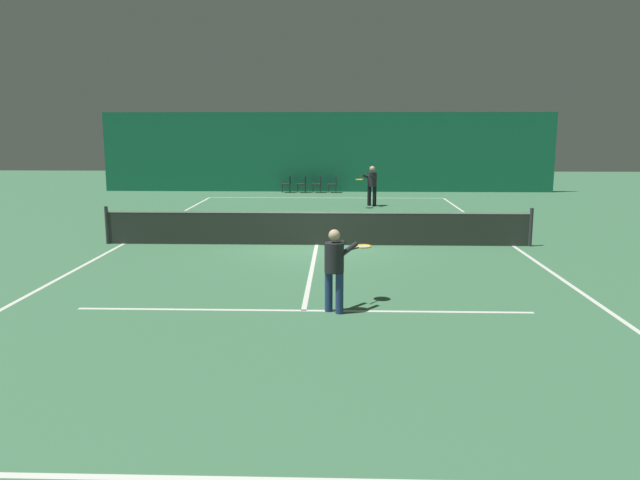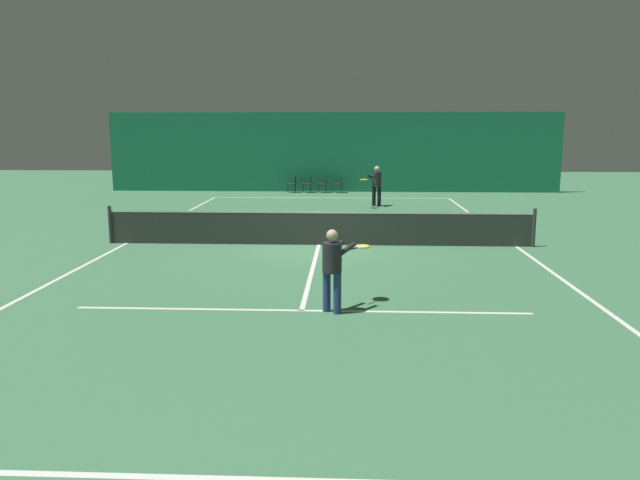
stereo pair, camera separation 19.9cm
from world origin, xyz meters
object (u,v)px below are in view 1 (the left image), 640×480
object	(u,v)px
player_far	(372,183)
courtside_chair_3	(334,183)
courtside_chair_1	(303,183)
player_near	(336,264)
courtside_chair_2	(318,183)
courtside_chair_0	(288,183)
tennis_net	(317,227)

from	to	relation	value
player_far	courtside_chair_3	world-z (taller)	player_far
courtside_chair_1	courtside_chair_3	size ratio (longest dim) A/B	1.00
player_far	courtside_chair_1	world-z (taller)	player_far
player_near	courtside_chair_1	xyz separation A→B (m)	(-1.80, 20.71, -0.39)
courtside_chair_1	player_far	bearing A→B (deg)	30.67
courtside_chair_2	player_far	bearing A→B (deg)	24.16
player_near	player_far	bearing A→B (deg)	29.46
courtside_chair_0	courtside_chair_3	bearing A→B (deg)	90.00
tennis_net	courtside_chair_1	bearing A→B (deg)	94.91
courtside_chair_0	courtside_chair_1	size ratio (longest dim) A/B	1.00
player_near	courtside_chair_3	world-z (taller)	player_near
player_far	courtside_chair_2	xyz separation A→B (m)	(-2.42, 5.39, -0.49)
player_far	courtside_chair_2	size ratio (longest dim) A/B	1.99
player_near	courtside_chair_0	size ratio (longest dim) A/B	1.79
tennis_net	courtside_chair_2	bearing A→B (deg)	91.79
courtside_chair_2	courtside_chair_3	world-z (taller)	same
player_near	player_far	world-z (taller)	player_far
tennis_net	courtside_chair_0	world-z (taller)	tennis_net
player_far	courtside_chair_2	bearing A→B (deg)	-121.82
player_far	courtside_chair_3	size ratio (longest dim) A/B	1.99
player_far	courtside_chair_3	bearing A→B (deg)	-129.07
courtside_chair_1	courtside_chair_3	distance (m)	1.56
courtside_chair_3	courtside_chair_1	bearing A→B (deg)	-90.00
courtside_chair_1	tennis_net	bearing A→B (deg)	4.91
tennis_net	courtside_chair_0	bearing A→B (deg)	98.00
player_far	courtside_chair_0	distance (m)	6.72
tennis_net	courtside_chair_0	size ratio (longest dim) A/B	14.29
courtside_chair_2	tennis_net	bearing A→B (deg)	1.79
courtside_chair_0	tennis_net	bearing A→B (deg)	8.00
tennis_net	player_far	world-z (taller)	player_far
player_near	courtside_chair_3	xyz separation A→B (m)	(-0.24, 20.71, -0.39)
courtside_chair_0	courtside_chair_2	world-z (taller)	same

